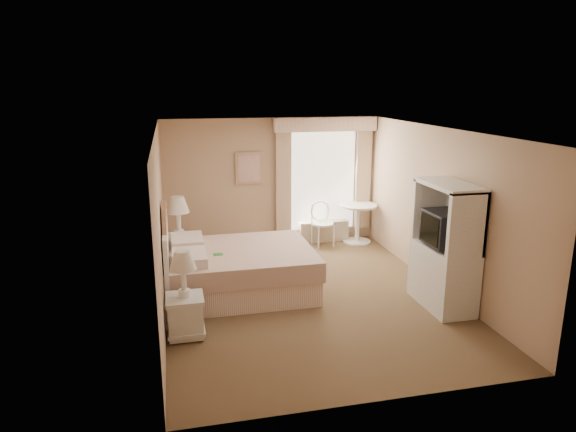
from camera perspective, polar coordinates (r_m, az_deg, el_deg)
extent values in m
cube|color=brown|center=(7.91, 2.15, -8.84)|extent=(4.20, 5.50, 0.01)
cube|color=silver|center=(7.29, 2.33, 9.51)|extent=(4.20, 5.50, 0.01)
cube|color=tan|center=(10.12, -1.84, 3.79)|extent=(4.20, 0.01, 2.50)
cube|color=tan|center=(5.03, 10.52, -7.75)|extent=(4.20, 0.01, 2.50)
cube|color=tan|center=(7.26, -13.99, -0.98)|extent=(0.01, 5.50, 2.50)
cube|color=tan|center=(8.29, 16.39, 0.78)|extent=(0.01, 5.50, 2.50)
cube|color=white|center=(10.34, 3.92, 3.99)|extent=(1.30, 0.02, 2.00)
cube|color=#D2B093|center=(10.08, -0.53, 3.76)|extent=(0.30, 0.08, 2.05)
cube|color=#D2B093|center=(10.56, 8.32, 4.10)|extent=(0.30, 0.08, 2.05)
cube|color=#D59C8A|center=(10.11, 4.18, 10.15)|extent=(2.05, 0.20, 0.28)
cube|color=beige|center=(10.50, 3.96, -1.68)|extent=(1.00, 0.22, 0.42)
cube|color=tan|center=(9.96, -4.38, 5.33)|extent=(0.52, 0.03, 0.62)
cube|color=beige|center=(9.94, -4.36, 5.32)|extent=(0.42, 0.02, 0.52)
cube|color=#D59C8A|center=(8.03, -5.57, -7.07)|extent=(2.23, 1.70, 0.38)
cube|color=beige|center=(7.91, -5.63, -4.78)|extent=(2.29, 1.76, 0.30)
cube|color=silver|center=(7.41, -10.89, -4.60)|extent=(0.48, 0.66, 0.15)
cube|color=silver|center=(8.17, -11.13, -2.78)|extent=(0.48, 0.66, 0.15)
cube|color=green|center=(7.68, -7.78, -4.23)|extent=(0.14, 0.10, 0.01)
cube|color=white|center=(7.84, -13.29, -4.88)|extent=(0.06, 1.80, 1.17)
cylinder|color=#A57458|center=(7.80, -13.34, -4.15)|extent=(0.05, 1.60, 1.60)
cube|color=white|center=(6.76, -11.30, -11.03)|extent=(0.43, 0.43, 0.47)
cube|color=white|center=(6.65, -11.41, -9.00)|extent=(0.47, 0.47, 0.06)
cube|color=white|center=(6.83, -11.23, -12.23)|extent=(0.47, 0.47, 0.05)
cylinder|color=white|center=(6.62, -11.44, -8.41)|extent=(0.15, 0.15, 0.09)
cylinder|color=white|center=(6.55, -11.53, -6.91)|extent=(0.07, 0.07, 0.37)
cone|color=silver|center=(6.47, -11.64, -4.83)|extent=(0.34, 0.34, 0.24)
cube|color=white|center=(9.04, -11.87, -4.17)|extent=(0.49, 0.49, 0.53)
cube|color=white|center=(8.95, -11.96, -2.37)|extent=(0.53, 0.53, 0.06)
cube|color=white|center=(9.10, -11.81, -5.24)|extent=(0.53, 0.53, 0.05)
cylinder|color=white|center=(8.93, -11.99, -1.85)|extent=(0.17, 0.17, 0.11)
cylinder|color=white|center=(8.87, -12.06, -0.54)|extent=(0.07, 0.07, 0.42)
cone|color=silver|center=(8.80, -12.16, 1.26)|extent=(0.38, 0.38, 0.28)
cylinder|color=white|center=(10.54, 7.65, -2.81)|extent=(0.55, 0.55, 0.03)
cylinder|color=white|center=(10.44, 7.72, -0.82)|extent=(0.09, 0.09, 0.75)
cylinder|color=white|center=(10.35, 7.79, 1.17)|extent=(0.75, 0.75, 0.04)
cylinder|color=white|center=(10.00, 3.42, -2.46)|extent=(0.03, 0.03, 0.43)
cylinder|color=white|center=(10.14, 5.10, -2.25)|extent=(0.03, 0.03, 0.43)
cylinder|color=white|center=(10.29, 2.65, -1.96)|extent=(0.03, 0.03, 0.43)
cylinder|color=white|center=(10.42, 4.29, -1.77)|extent=(0.03, 0.03, 0.43)
cylinder|color=white|center=(10.15, 3.89, -0.88)|extent=(0.48, 0.48, 0.04)
torus|color=white|center=(10.21, 3.58, 0.56)|extent=(0.43, 0.17, 0.42)
cylinder|color=white|center=(10.18, 2.67, 0.25)|extent=(0.03, 0.03, 0.39)
cylinder|color=white|center=(10.31, 4.33, 0.42)|extent=(0.03, 0.03, 0.39)
cube|color=white|center=(7.75, 16.79, -6.44)|extent=(0.55, 1.09, 0.89)
cube|color=white|center=(7.07, 19.32, -1.05)|extent=(0.55, 0.08, 0.89)
cube|color=white|center=(7.91, 15.48, 0.86)|extent=(0.55, 0.08, 0.89)
cube|color=white|center=(7.39, 17.55, 3.31)|extent=(0.55, 1.09, 0.06)
cube|color=white|center=(7.61, 18.94, 0.07)|extent=(0.04, 1.09, 0.89)
cube|color=black|center=(7.52, 17.06, -1.29)|extent=(0.48, 0.59, 0.48)
cube|color=black|center=(7.40, 15.46, -1.42)|extent=(0.02, 0.50, 0.40)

